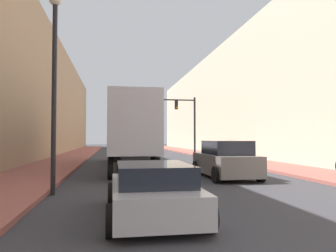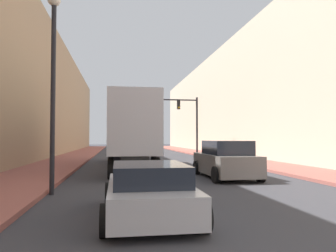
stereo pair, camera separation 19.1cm
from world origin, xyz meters
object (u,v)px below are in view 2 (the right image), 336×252
suv_car (226,160)px  street_lamp (53,64)px  semi_truck (129,131)px  sedan_car (148,191)px  traffic_signal_gantry (184,115)px

suv_car → street_lamp: street_lamp is taller
semi_truck → suv_car: size_ratio=3.11×
sedan_car → street_lamp: street_lamp is taller
semi_truck → street_lamp: bearing=-106.8°
semi_truck → sedan_car: 13.29m
semi_truck → traffic_signal_gantry: traffic_signal_gantry is taller
semi_truck → traffic_signal_gantry: size_ratio=2.38×
suv_car → traffic_signal_gantry: 18.18m
suv_car → semi_truck: bearing=125.1°
sedan_car → suv_car: suv_car is taller
suv_car → sedan_car: bearing=-121.6°
semi_truck → street_lamp: (-2.91, -9.63, 2.03)m
suv_car → street_lamp: bearing=-154.0°
sedan_car → traffic_signal_gantry: size_ratio=0.71×
semi_truck → sedan_car: semi_truck is taller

